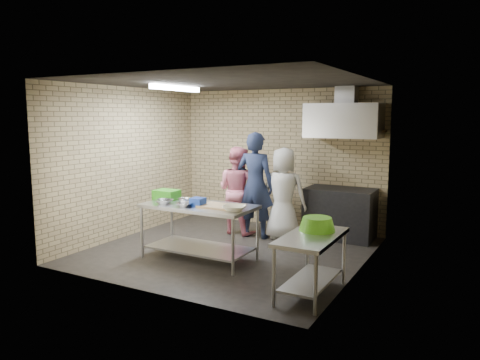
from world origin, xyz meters
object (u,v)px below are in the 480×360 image
at_px(bottle_green, 372,126).
at_px(woman_white, 283,194).
at_px(green_crate, 167,195).
at_px(green_basin, 317,224).
at_px(side_counter, 311,265).
at_px(stove, 340,213).
at_px(prep_table, 199,232).
at_px(blue_tub, 198,202).
at_px(bottle_red, 349,125).
at_px(woman_pink, 237,190).
at_px(man_navy, 255,185).

xyz_separation_m(bottle_green, woman_white, (-1.32, -0.79, -1.20)).
distance_m(green_crate, green_basin, 2.69).
bearing_deg(side_counter, stove, 99.29).
xyz_separation_m(prep_table, stove, (1.53, 2.24, 0.02)).
height_order(blue_tub, bottle_red, bottle_red).
bearing_deg(stove, woman_pink, -162.18).
bearing_deg(prep_table, side_counter, -14.39).
xyz_separation_m(green_basin, man_navy, (-1.79, 1.82, 0.12)).
height_order(stove, man_navy, man_navy).
distance_m(bottle_red, man_navy, 2.00).
height_order(side_counter, woman_pink, woman_pink).
bearing_deg(woman_pink, bottle_red, -149.62).
bearing_deg(side_counter, green_basin, 94.57).
height_order(blue_tub, green_basin, blue_tub).
bearing_deg(bottle_red, green_basin, -82.10).
bearing_deg(side_counter, man_navy, 131.12).
bearing_deg(prep_table, stove, 55.75).
height_order(bottle_red, bottle_green, bottle_red).
xyz_separation_m(stove, bottle_green, (0.45, 0.24, 1.57)).
xyz_separation_m(blue_tub, woman_pink, (-0.31, 1.77, -0.10)).
relative_size(green_basin, woman_white, 0.28).
height_order(prep_table, stove, stove).
height_order(side_counter, woman_white, woman_white).
bearing_deg(side_counter, woman_white, 120.87).
bearing_deg(blue_tub, bottle_red, 59.41).
bearing_deg(blue_tub, green_crate, 163.65).
height_order(side_counter, green_crate, green_crate).
height_order(woman_pink, woman_white, woman_white).
distance_m(green_basin, man_navy, 2.56).
xyz_separation_m(prep_table, woman_white, (0.66, 1.69, 0.39)).
relative_size(side_counter, bottle_red, 6.67).
bearing_deg(stove, bottle_green, 28.07).
xyz_separation_m(side_counter, bottle_red, (-0.40, 2.99, 1.65)).
distance_m(blue_tub, woman_pink, 1.80).
bearing_deg(green_crate, woman_white, 49.12).
xyz_separation_m(prep_table, woman_pink, (-0.26, 1.67, 0.39)).
xyz_separation_m(stove, bottle_red, (0.05, 0.24, 1.58)).
relative_size(stove, man_navy, 0.63).
relative_size(woman_pink, woman_white, 0.99).
relative_size(side_counter, woman_white, 0.73).
height_order(blue_tub, woman_white, woman_white).
bearing_deg(stove, side_counter, -80.71).
xyz_separation_m(prep_table, bottle_green, (1.98, 2.48, 1.59)).
distance_m(stove, bottle_red, 1.60).
bearing_deg(woman_pink, blue_tub, 106.46).
relative_size(prep_table, stove, 1.42).
distance_m(stove, green_basin, 2.57).
relative_size(green_crate, man_navy, 0.20).
bearing_deg(bottle_green, woman_white, -149.02).
bearing_deg(bottle_red, prep_table, -122.42).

